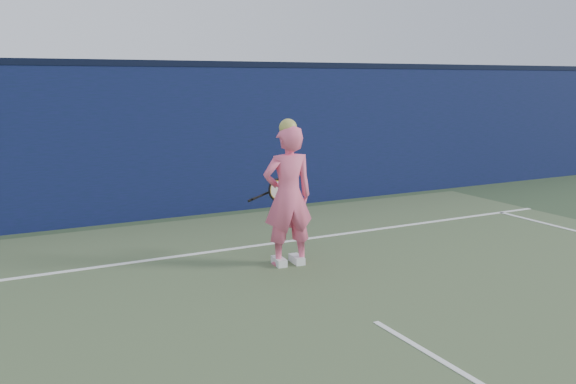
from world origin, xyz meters
TOP-DOWN VIEW (x-y plane):
  - ground at (0.00, 0.00)m, footprint 80.00×80.00m
  - backstop_wall at (0.00, 6.50)m, footprint 24.00×0.40m
  - wall_cap at (0.00, 6.50)m, footprint 24.00×0.42m
  - player at (0.12, 3.05)m, footprint 0.68×0.48m
  - racket at (0.16, 3.51)m, footprint 0.57×0.15m
  - court_lines at (0.00, -0.33)m, footprint 11.00×12.04m

SIDE VIEW (x-z plane):
  - ground at x=0.00m, z-range 0.00..0.00m
  - court_lines at x=0.00m, z-range 0.01..0.01m
  - racket at x=0.16m, z-range 0.72..1.02m
  - player at x=0.12m, z-range -0.03..1.79m
  - backstop_wall at x=0.00m, z-range 0.00..2.50m
  - wall_cap at x=0.00m, z-range 2.50..2.60m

